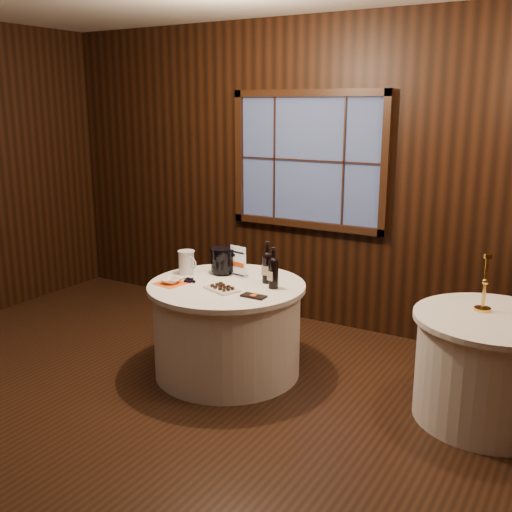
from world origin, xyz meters
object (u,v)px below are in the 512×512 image
Objects in this scene: side_table at (489,368)px; ice_bucket at (223,260)px; port_bottle_right at (273,271)px; chocolate_box at (254,296)px; chocolate_plate at (222,288)px; sign_stand at (239,266)px; port_bottle_left at (267,265)px; cracker_bowl at (171,281)px; glass_pitcher at (187,262)px; brass_candlestick at (484,290)px; main_table at (227,328)px; grape_bunch at (189,280)px.

ice_bucket is (-2.19, -0.06, 0.50)m from side_table.
chocolate_box is at bearing -77.70° from port_bottle_right.
port_bottle_right reaches higher than chocolate_plate.
ice_bucket is at bearing -178.39° from side_table.
sign_stand is 0.82× the size of port_bottle_right.
ice_bucket is at bearing 122.85° from chocolate_plate.
port_bottle_left is 1.04× the size of port_bottle_right.
glass_pitcher is at bearing 101.69° from cracker_bowl.
chocolate_plate reaches higher than side_table.
side_table is at bearing 2.34° from port_bottle_left.
sign_stand is 0.65× the size of brass_candlestick.
side_table is 5.74× the size of chocolate_box.
port_bottle_right reaches higher than glass_pitcher.
port_bottle_left is at bearing 60.13° from chocolate_plate.
sign_stand is 0.87× the size of chocolate_plate.
port_bottle_left is at bearing 153.68° from port_bottle_right.
main_table is at bearing -168.54° from brass_candlestick.
cracker_bowl is (0.06, -0.29, -0.08)m from glass_pitcher.
side_table is 1.71m from port_bottle_right.
cracker_bowl is 2.38m from brass_candlestick.
side_table is 2.25m from ice_bucket.
brass_candlestick reaches higher than sign_stand.
chocolate_box is at bearing -36.59° from sign_stand.
port_bottle_right is 2.04× the size of grape_bunch.
glass_pitcher is at bearing -174.63° from side_table.
sign_stand is at bearing 31.38° from glass_pitcher.
port_bottle_right is 2.19× the size of cracker_bowl.
ice_bucket is (-0.57, 0.14, -0.02)m from port_bottle_right.
ice_bucket reaches higher than chocolate_box.
brass_candlestick is at bearing 5.53° from port_bottle_left.
grape_bunch is 2.25m from brass_candlestick.
cracker_bowl is at bearing -68.47° from glass_pitcher.
main_table is 8.47× the size of cracker_bowl.
port_bottle_left is 1.68× the size of glass_pitcher.
sign_stand is at bearing 51.91° from cracker_bowl.
side_table is 1.75m from chocolate_box.
cracker_bowl reaches higher than chocolate_plate.
ice_bucket is at bearing 76.04° from grape_bunch.
main_table is at bearing -51.02° from ice_bucket.
cracker_bowl is at bearing -118.31° from sign_stand.
chocolate_plate reaches higher than chocolate_box.
chocolate_plate is at bearing -68.33° from main_table.
chocolate_plate reaches higher than main_table.
sign_stand is 1.33× the size of glass_pitcher.
sign_stand reaches higher than side_table.
chocolate_plate is at bearing -66.73° from sign_stand.
grape_bunch is (-0.35, 0.03, 0.00)m from chocolate_plate.
cracker_bowl is at bearing -150.23° from main_table.
main_table is 3.09× the size of brass_candlestick.
chocolate_plate is at bearing -13.85° from glass_pitcher.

